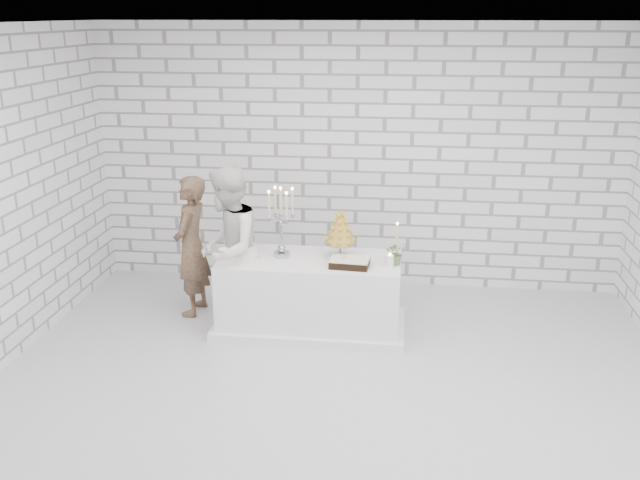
% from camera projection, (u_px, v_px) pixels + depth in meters
% --- Properties ---
extents(ground, '(6.00, 5.00, 0.01)m').
position_uv_depth(ground, '(332.00, 387.00, 5.99)').
color(ground, silver).
rests_on(ground, ground).
extents(ceiling, '(6.00, 5.00, 0.01)m').
position_uv_depth(ceiling, '(334.00, 24.00, 5.05)').
color(ceiling, white).
rests_on(ceiling, ground).
extents(wall_back, '(6.00, 0.01, 3.00)m').
position_uv_depth(wall_back, '(356.00, 158.00, 7.87)').
color(wall_back, white).
rests_on(wall_back, ground).
extents(wall_front, '(6.00, 0.01, 3.00)m').
position_uv_depth(wall_front, '(276.00, 376.00, 3.16)').
color(wall_front, white).
rests_on(wall_front, ground).
extents(cake_table, '(1.80, 0.80, 0.75)m').
position_uv_depth(cake_table, '(310.00, 294.00, 7.00)').
color(cake_table, white).
rests_on(cake_table, ground).
extents(groom, '(0.40, 0.57, 1.50)m').
position_uv_depth(groom, '(191.00, 246.00, 7.25)').
color(groom, '#412F21').
rests_on(groom, ground).
extents(bride, '(0.64, 0.82, 1.68)m').
position_uv_depth(bride, '(228.00, 249.00, 6.89)').
color(bride, white).
rests_on(bride, ground).
extents(candelabra, '(0.33, 0.33, 0.72)m').
position_uv_depth(candelabra, '(281.00, 222.00, 6.84)').
color(candelabra, '#9B9BA5').
rests_on(candelabra, cake_table).
extents(croquembouche, '(0.39, 0.39, 0.50)m').
position_uv_depth(croquembouche, '(340.00, 234.00, 6.84)').
color(croquembouche, olive).
rests_on(croquembouche, cake_table).
extents(chocolate_cake, '(0.39, 0.29, 0.08)m').
position_uv_depth(chocolate_cake, '(350.00, 262.00, 6.66)').
color(chocolate_cake, black).
rests_on(chocolate_cake, cake_table).
extents(pillar_candle, '(0.08, 0.08, 0.12)m').
position_uv_depth(pillar_candle, '(390.00, 261.00, 6.64)').
color(pillar_candle, white).
rests_on(pillar_candle, cake_table).
extents(extra_taper, '(0.07, 0.07, 0.32)m').
position_uv_depth(extra_taper, '(397.00, 240.00, 6.95)').
color(extra_taper, beige).
rests_on(extra_taper, cake_table).
extents(flowers, '(0.23, 0.21, 0.23)m').
position_uv_depth(flowers, '(396.00, 253.00, 6.69)').
color(flowers, '#436533').
rests_on(flowers, cake_table).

